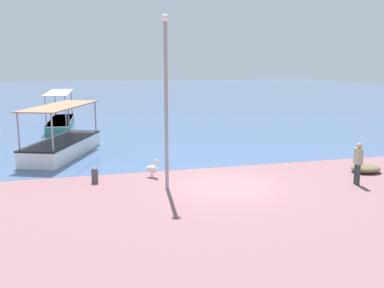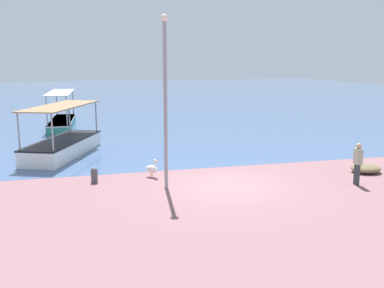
{
  "view_description": "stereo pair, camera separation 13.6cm",
  "coord_description": "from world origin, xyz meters",
  "px_view_note": "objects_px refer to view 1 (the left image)",
  "views": [
    {
      "loc": [
        -5.53,
        -15.3,
        4.86
      ],
      "look_at": [
        -0.28,
        4.58,
        0.85
      ],
      "focal_mm": 40.0,
      "sensor_mm": 36.0,
      "label": 1
    },
    {
      "loc": [
        -5.4,
        -15.34,
        4.86
      ],
      "look_at": [
        -0.28,
        4.58,
        0.85
      ],
      "focal_mm": 40.0,
      "sensor_mm": 36.0,
      "label": 2
    }
  ],
  "objects_px": {
    "fishing_boat_outer": "(61,121)",
    "net_pile": "(366,168)",
    "fisherman_standing": "(358,162)",
    "pelican": "(153,169)",
    "mooring_bollard": "(95,175)",
    "fishing_boat_far_left": "(63,145)",
    "lamp_post": "(166,95)"
  },
  "relations": [
    {
      "from": "lamp_post",
      "to": "mooring_bollard",
      "type": "distance_m",
      "value": 4.5
    },
    {
      "from": "lamp_post",
      "to": "pelican",
      "type": "bearing_deg",
      "value": 99.19
    },
    {
      "from": "fishing_boat_outer",
      "to": "fishing_boat_far_left",
      "type": "height_order",
      "value": "fishing_boat_far_left"
    },
    {
      "from": "fishing_boat_outer",
      "to": "fishing_boat_far_left",
      "type": "xyz_separation_m",
      "value": [
        0.46,
        -10.12,
        0.08
      ]
    },
    {
      "from": "fishing_boat_far_left",
      "to": "fishing_boat_outer",
      "type": "bearing_deg",
      "value": 92.61
    },
    {
      "from": "fishing_boat_outer",
      "to": "lamp_post",
      "type": "distance_m",
      "value": 18.1
    },
    {
      "from": "fishing_boat_far_left",
      "to": "lamp_post",
      "type": "relative_size",
      "value": 0.99
    },
    {
      "from": "fishing_boat_outer",
      "to": "mooring_bollard",
      "type": "bearing_deg",
      "value": -83.26
    },
    {
      "from": "fishing_boat_far_left",
      "to": "fisherman_standing",
      "type": "relative_size",
      "value": 3.81
    },
    {
      "from": "pelican",
      "to": "lamp_post",
      "type": "height_order",
      "value": "lamp_post"
    },
    {
      "from": "mooring_bollard",
      "to": "fisherman_standing",
      "type": "relative_size",
      "value": 0.37
    },
    {
      "from": "lamp_post",
      "to": "fishing_boat_outer",
      "type": "bearing_deg",
      "value": 104.75
    },
    {
      "from": "fishing_boat_outer",
      "to": "fisherman_standing",
      "type": "relative_size",
      "value": 4.17
    },
    {
      "from": "pelican",
      "to": "mooring_bollard",
      "type": "relative_size",
      "value": 1.27
    },
    {
      "from": "fisherman_standing",
      "to": "net_pile",
      "type": "relative_size",
      "value": 1.28
    },
    {
      "from": "mooring_bollard",
      "to": "pelican",
      "type": "bearing_deg",
      "value": 5.29
    },
    {
      "from": "mooring_bollard",
      "to": "fisherman_standing",
      "type": "height_order",
      "value": "fisherman_standing"
    },
    {
      "from": "fishing_boat_far_left",
      "to": "mooring_bollard",
      "type": "distance_m",
      "value": 5.8
    },
    {
      "from": "fishing_boat_far_left",
      "to": "fisherman_standing",
      "type": "bearing_deg",
      "value": -36.66
    },
    {
      "from": "fishing_boat_far_left",
      "to": "fisherman_standing",
      "type": "distance_m",
      "value": 14.34
    },
    {
      "from": "lamp_post",
      "to": "fisherman_standing",
      "type": "xyz_separation_m",
      "value": [
        7.42,
        -1.44,
        -2.72
      ]
    },
    {
      "from": "pelican",
      "to": "net_pile",
      "type": "xyz_separation_m",
      "value": [
        9.28,
        -1.59,
        -0.19
      ]
    },
    {
      "from": "pelican",
      "to": "net_pile",
      "type": "relative_size",
      "value": 0.6
    },
    {
      "from": "fishing_boat_outer",
      "to": "net_pile",
      "type": "bearing_deg",
      "value": -51.63
    },
    {
      "from": "fishing_boat_far_left",
      "to": "pelican",
      "type": "bearing_deg",
      "value": -54.88
    },
    {
      "from": "fisherman_standing",
      "to": "fishing_boat_far_left",
      "type": "bearing_deg",
      "value": 143.34
    },
    {
      "from": "fisherman_standing",
      "to": "fishing_boat_outer",
      "type": "bearing_deg",
      "value": 122.64
    },
    {
      "from": "fishing_boat_outer",
      "to": "lamp_post",
      "type": "height_order",
      "value": "lamp_post"
    },
    {
      "from": "fishing_boat_outer",
      "to": "fishing_boat_far_left",
      "type": "distance_m",
      "value": 10.13
    },
    {
      "from": "pelican",
      "to": "fisherman_standing",
      "type": "relative_size",
      "value": 0.47
    },
    {
      "from": "fishing_boat_outer",
      "to": "lamp_post",
      "type": "xyz_separation_m",
      "value": [
        4.54,
        -17.24,
        3.13
      ]
    },
    {
      "from": "pelican",
      "to": "mooring_bollard",
      "type": "xyz_separation_m",
      "value": [
        -2.4,
        -0.22,
        -0.04
      ]
    }
  ]
}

